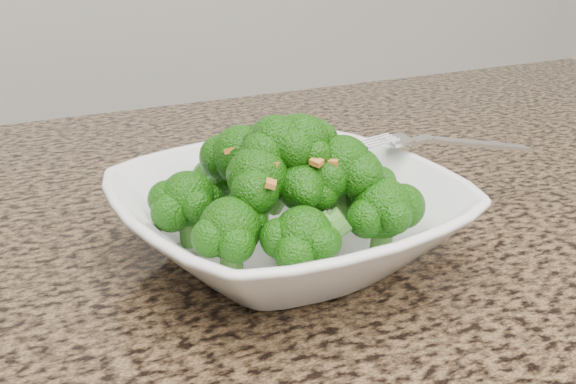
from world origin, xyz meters
name	(u,v)px	position (x,y,z in m)	size (l,w,h in m)	color
granite_counter	(210,364)	(0.00, 0.30, 0.89)	(1.64, 1.04, 0.03)	brown
bowl	(288,220)	(0.09, 0.38, 0.93)	(0.23, 0.23, 0.06)	white
broccoli_pile	(288,133)	(0.09, 0.38, 0.99)	(0.21, 0.21, 0.07)	#1B610B
garlic_topping	(288,76)	(0.09, 0.38, 1.03)	(0.12, 0.12, 0.01)	orange
fork	(423,140)	(0.22, 0.40, 0.96)	(0.18, 0.03, 0.01)	silver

